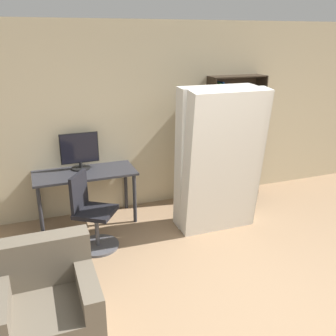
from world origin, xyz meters
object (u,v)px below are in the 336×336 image
object	(u,v)px
bookshelf	(227,138)
mattress_near	(224,164)
monitor	(80,151)
mattress_far	(214,157)
office_chair	(92,218)
armchair	(47,306)

from	to	relation	value
bookshelf	mattress_near	xyz separation A→B (m)	(-0.65, -1.09, -0.01)
monitor	mattress_far	size ratio (longest dim) A/B	0.27
office_chair	bookshelf	distance (m)	2.55
bookshelf	armchair	bearing A→B (deg)	-142.70
monitor	armchair	world-z (taller)	monitor
bookshelf	mattress_far	size ratio (longest dim) A/B	1.01
monitor	office_chair	size ratio (longest dim) A/B	0.54
mattress_near	armchair	xyz separation A→B (m)	(-2.30, -1.15, -0.63)
bookshelf	mattress_near	distance (m)	1.27
armchair	mattress_far	bearing A→B (deg)	32.04
monitor	bookshelf	bearing A→B (deg)	0.94
bookshelf	monitor	bearing A→B (deg)	-179.06
armchair	mattress_near	bearing A→B (deg)	26.68
mattress_near	office_chair	bearing A→B (deg)	173.28
mattress_far	armchair	world-z (taller)	mattress_far
office_chair	armchair	bearing A→B (deg)	-114.70
mattress_near	armchair	distance (m)	2.65
monitor	office_chair	xyz separation A→B (m)	(-0.02, -0.85, -0.61)
bookshelf	mattress_far	world-z (taller)	bookshelf
office_chair	armchair	world-z (taller)	office_chair
mattress_near	mattress_far	size ratio (longest dim) A/B	1.00
monitor	bookshelf	xyz separation A→B (m)	(2.30, 0.04, -0.04)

